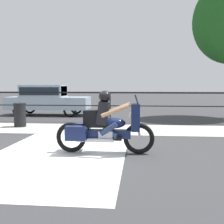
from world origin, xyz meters
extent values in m
plane|color=#38383A|center=(0.00, 0.00, 0.00)|extent=(120.00, 120.00, 0.00)
cube|color=#B7B2A8|center=(0.00, 3.40, 0.01)|extent=(44.00, 2.40, 0.01)
cube|color=silver|center=(-0.63, -0.20, 0.00)|extent=(3.13, 6.00, 0.01)
cube|color=black|center=(0.00, 5.31, 1.29)|extent=(36.00, 0.04, 0.06)
cube|color=black|center=(0.00, 5.31, 0.73)|extent=(36.00, 0.03, 0.04)
cylinder|color=black|center=(0.00, 5.31, 0.66)|extent=(0.05, 0.05, 1.32)
torus|color=black|center=(1.25, -0.18, 0.37)|extent=(0.74, 0.11, 0.74)
torus|color=black|center=(-0.39, -0.18, 0.37)|extent=(0.74, 0.11, 0.74)
cube|color=#141E47|center=(0.43, -0.18, 0.47)|extent=(1.24, 0.22, 0.20)
cube|color=silver|center=(0.46, -0.18, 0.42)|extent=(0.34, 0.26, 0.26)
ellipsoid|color=#141E47|center=(0.63, -0.18, 0.73)|extent=(0.61, 0.30, 0.26)
cube|color=black|center=(0.27, -0.18, 0.67)|extent=(0.72, 0.28, 0.08)
cube|color=#141E47|center=(1.17, -0.18, 0.88)|extent=(0.20, 0.52, 0.63)
cube|color=#1E232B|center=(1.19, -0.18, 1.30)|extent=(0.10, 0.44, 0.24)
cylinder|color=silver|center=(1.03, -0.18, 0.93)|extent=(0.04, 0.70, 0.04)
cylinder|color=silver|center=(0.23, -0.34, 0.34)|extent=(0.90, 0.09, 0.09)
cube|color=#141E47|center=(-0.21, -0.42, 0.52)|extent=(0.48, 0.28, 0.33)
cube|color=#141E47|center=(-0.21, 0.06, 0.52)|extent=(0.48, 0.28, 0.33)
cylinder|color=silver|center=(1.22, -0.18, 0.62)|extent=(0.18, 0.06, 0.51)
cube|color=black|center=(0.40, -0.18, 0.97)|extent=(0.31, 0.36, 0.56)
sphere|color=tan|center=(0.44, -0.18, 1.34)|extent=(0.23, 0.23, 0.23)
sphere|color=black|center=(0.44, -0.18, 1.36)|extent=(0.29, 0.29, 0.29)
cylinder|color=navy|center=(0.55, -0.33, 0.61)|extent=(0.44, 0.13, 0.34)
cylinder|color=navy|center=(0.70, -0.33, 0.45)|extent=(0.11, 0.11, 0.13)
cube|color=black|center=(0.75, -0.33, 0.39)|extent=(0.20, 0.10, 0.09)
cylinder|color=navy|center=(0.55, -0.03, 0.61)|extent=(0.44, 0.13, 0.34)
cylinder|color=navy|center=(0.70, -0.03, 0.45)|extent=(0.11, 0.11, 0.13)
cube|color=black|center=(0.75, -0.03, 0.39)|extent=(0.20, 0.10, 0.09)
cylinder|color=tan|center=(0.71, -0.48, 1.05)|extent=(0.66, 0.09, 0.32)
cylinder|color=tan|center=(0.71, 0.12, 1.05)|extent=(0.66, 0.09, 0.32)
cube|color=black|center=(0.10, -0.18, 0.87)|extent=(0.33, 0.27, 0.33)
cube|color=#9EB2C6|center=(-3.58, 7.83, 0.67)|extent=(4.33, 1.60, 0.64)
cube|color=#9EB2C6|center=(-3.84, 7.83, 1.30)|extent=(2.25, 1.41, 0.64)
cube|color=#19232D|center=(-2.73, 7.83, 1.30)|extent=(0.04, 1.25, 0.51)
cube|color=#19232D|center=(-3.84, 7.83, 1.30)|extent=(2.07, 1.44, 0.41)
torus|color=black|center=(-2.24, 7.10, 0.35)|extent=(0.69, 0.11, 0.69)
torus|color=black|center=(-2.24, 8.57, 0.35)|extent=(0.69, 0.11, 0.69)
torus|color=black|center=(-4.92, 7.10, 0.35)|extent=(0.69, 0.11, 0.69)
torus|color=black|center=(-4.92, 8.57, 0.35)|extent=(0.69, 0.11, 0.69)
cylinder|color=black|center=(-3.36, 3.68, 0.43)|extent=(0.45, 0.45, 0.87)
cylinder|color=black|center=(-3.36, 3.68, 0.90)|extent=(0.47, 0.47, 0.06)
camera|label=1|loc=(1.24, -6.76, 1.64)|focal=45.00mm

